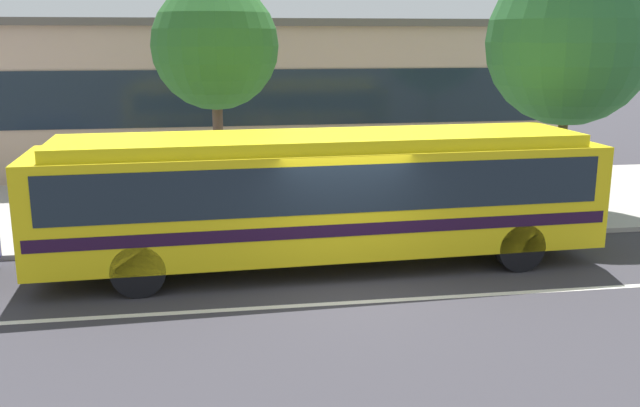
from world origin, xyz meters
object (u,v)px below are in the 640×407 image
object	(u,v)px
transit_bus	(323,190)
pedestrian_waiting_near_sign	(309,188)
street_tree_near_stop	(215,47)
street_tree_mid_block	(570,42)
pedestrian_walking_along_curb	(278,186)
bus_stop_sign	(520,164)

from	to	relation	value
transit_bus	pedestrian_waiting_near_sign	world-z (taller)	transit_bus
street_tree_near_stop	street_tree_mid_block	size ratio (longest dim) A/B	0.90
pedestrian_walking_along_curb	street_tree_near_stop	xyz separation A→B (m)	(-1.38, 1.60, 3.30)
bus_stop_sign	street_tree_near_stop	bearing A→B (deg)	159.69
transit_bus	pedestrian_walking_along_curb	bearing A→B (deg)	102.61
pedestrian_walking_along_curb	transit_bus	bearing A→B (deg)	-77.39
pedestrian_waiting_near_sign	bus_stop_sign	distance (m)	5.12
pedestrian_waiting_near_sign	pedestrian_walking_along_curb	distance (m)	0.75
transit_bus	street_tree_mid_block	distance (m)	8.30
pedestrian_walking_along_curb	bus_stop_sign	xyz separation A→B (m)	(5.74, -1.04, 0.58)
pedestrian_walking_along_curb	bus_stop_sign	size ratio (longest dim) A/B	0.69
transit_bus	pedestrian_walking_along_curb	world-z (taller)	transit_bus
street_tree_near_stop	street_tree_mid_block	xyz separation A→B (m)	(9.00, -1.02, 0.10)
transit_bus	street_tree_near_stop	world-z (taller)	street_tree_near_stop
pedestrian_waiting_near_sign	street_tree_mid_block	xyz separation A→B (m)	(6.90, 0.80, 3.43)
pedestrian_waiting_near_sign	street_tree_mid_block	bearing A→B (deg)	6.61
pedestrian_walking_along_curb	street_tree_mid_block	xyz separation A→B (m)	(7.62, 0.58, 3.40)
transit_bus	pedestrian_waiting_near_sign	size ratio (longest dim) A/B	6.92
street_tree_near_stop	transit_bus	bearing A→B (deg)	-65.58
pedestrian_waiting_near_sign	street_tree_near_stop	xyz separation A→B (m)	(-2.10, 1.82, 3.33)
transit_bus	pedestrian_waiting_near_sign	bearing A→B (deg)	88.15
bus_stop_sign	transit_bus	bearing A→B (deg)	-160.54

